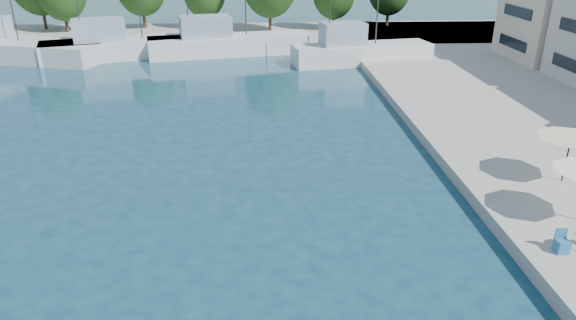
{
  "coord_description": "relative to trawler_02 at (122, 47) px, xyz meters",
  "views": [
    {
      "loc": [
        -2.91,
        5.48,
        10.57
      ],
      "look_at": [
        -1.87,
        26.0,
        1.77
      ],
      "focal_mm": 32.0,
      "sensor_mm": 36.0,
      "label": 1
    }
  ],
  "objects": [
    {
      "name": "quay_far",
      "position": [
        8.51,
        10.49,
        -0.77
      ],
      "size": [
        90.0,
        16.0,
        0.6
      ],
      "primitive_type": "cube",
      "color": "#AFA99E",
      "rests_on": "ground"
    },
    {
      "name": "building_06",
      "position": [
        40.51,
        -5.51,
        4.43
      ],
      "size": [
        9.0,
        8.8,
        10.2
      ],
      "color": "beige",
      "rests_on": "quay_right"
    },
    {
      "name": "trawler_02",
      "position": [
        0.0,
        0.0,
        0.0
      ],
      "size": [
        16.2,
        8.81,
        10.2
      ],
      "rotation": [
        0.0,
        0.0,
        0.32
      ],
      "color": "silver",
      "rests_on": "ground"
    },
    {
      "name": "trawler_03",
      "position": [
        10.06,
        1.23,
        -0.0
      ],
      "size": [
        16.76,
        7.65,
        10.2
      ],
      "rotation": [
        0.0,
        0.0,
        0.22
      ],
      "color": "white",
      "rests_on": "ground"
    },
    {
      "name": "trawler_04",
      "position": [
        22.53,
        -3.82,
        0.0
      ],
      "size": [
        13.28,
        5.58,
        10.2
      ],
      "rotation": [
        0.0,
        0.0,
        0.18
      ],
      "color": "silver",
      "rests_on": "ground"
    },
    {
      "name": "umbrella_cream",
      "position": [
        27.01,
        -30.77,
        1.36
      ],
      "size": [
        2.95,
        2.95,
        2.08
      ],
      "color": "black",
      "rests_on": "quay_right"
    }
  ]
}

